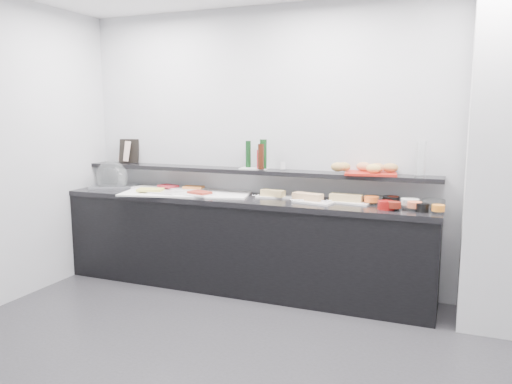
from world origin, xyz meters
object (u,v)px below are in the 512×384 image
at_px(bread_tray, 371,173).
at_px(carafe, 420,159).
at_px(cloche_base, 114,187).
at_px(condiment_tray, 254,168).
at_px(sandwich_plate_mid, 313,202).
at_px(framed_print, 129,151).

distance_m(bread_tray, carafe, 0.44).
relative_size(cloche_base, condiment_tray, 1.75).
xyz_separation_m(cloche_base, carafe, (3.06, 0.19, 0.38)).
distance_m(sandwich_plate_mid, carafe, 0.99).
bearing_deg(condiment_tray, carafe, -4.61).
bearing_deg(condiment_tray, framed_print, 173.12).
distance_m(cloche_base, condiment_tray, 1.55).
bearing_deg(carafe, cloche_base, -176.44).
bearing_deg(carafe, condiment_tray, 179.97).
xyz_separation_m(cloche_base, condiment_tray, (1.52, 0.19, 0.24)).
xyz_separation_m(sandwich_plate_mid, carafe, (0.87, 0.25, 0.39)).
distance_m(cloche_base, carafe, 3.09).
relative_size(cloche_base, framed_print, 1.79).
bearing_deg(carafe, bread_tray, -177.75).
bearing_deg(sandwich_plate_mid, carafe, 29.40).
height_order(sandwich_plate_mid, condiment_tray, condiment_tray).
xyz_separation_m(framed_print, carafe, (3.04, -0.06, 0.02)).
height_order(sandwich_plate_mid, framed_print, framed_print).
xyz_separation_m(bread_tray, carafe, (0.41, 0.02, 0.14)).
distance_m(sandwich_plate_mid, bread_tray, 0.58).
relative_size(cloche_base, carafe, 1.55).
bearing_deg(condiment_tray, bread_tray, -5.45).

